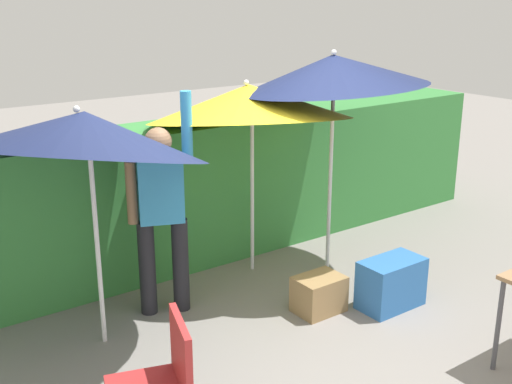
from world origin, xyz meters
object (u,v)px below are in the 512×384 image
Objects in this scene: umbrella_rainbow at (249,103)px; crate_cardboard at (319,294)px; person_vendor at (161,207)px; chair_plastic at (160,384)px; umbrella_yellow at (334,72)px; umbrella_orange at (83,134)px; cooler_box at (391,283)px.

umbrella_rainbow reaches higher than crate_cardboard.
person_vendor is 1.90m from chair_plastic.
chair_plastic is at bearing -150.76° from umbrella_yellow.
person_vendor is at bearing 11.72° from umbrella_orange.
umbrella_orange reaches higher than chair_plastic.
chair_plastic is at bearing -118.65° from person_vendor.
cooler_box reaches higher than crate_cardboard.
crate_cardboard is at bearing -91.38° from umbrella_rainbow.
chair_plastic is at bearing -167.65° from cooler_box.
umbrella_orange is 2.36m from crate_cardboard.
umbrella_yellow reaches higher than umbrella_orange.
umbrella_rainbow reaches higher than cooler_box.
umbrella_rainbow is 1.07× the size of person_vendor.
cooler_box is (0.54, -1.35, -1.44)m from umbrella_rainbow.
umbrella_rainbow is at bearing 13.41° from umbrella_orange.
chair_plastic is (-2.57, -1.44, -1.43)m from umbrella_yellow.
umbrella_rainbow is 4.94× the size of crate_cardboard.
umbrella_yellow is 1.16× the size of person_vendor.
umbrella_rainbow is 2.27× the size of chair_plastic.
umbrella_yellow reaches higher than umbrella_rainbow.
crate_cardboard is at bearing 23.53° from chair_plastic.
umbrella_yellow is 3.84× the size of cooler_box.
cooler_box is (2.27, -0.94, -1.44)m from umbrella_orange.
umbrella_rainbow is 1.33m from person_vendor.
person_vendor is at bearing 146.36° from cooler_box.
umbrella_orange is 0.98m from person_vendor.
person_vendor is 3.31× the size of cooler_box.
chair_plastic is at bearing -156.47° from crate_cardboard.
chair_plastic is 1.56× the size of cooler_box.
umbrella_yellow is (0.60, -0.46, 0.28)m from umbrella_rainbow.
person_vendor is 2.11× the size of chair_plastic.
crate_cardboard is at bearing -36.45° from person_vendor.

